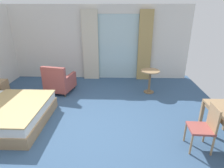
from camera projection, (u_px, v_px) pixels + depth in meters
The scene contains 8 objects.
ground at pixel (85, 133), 4.03m from camera, with size 6.93×7.56×0.10m, color #38567A.
wall_back at pixel (99, 43), 6.79m from camera, with size 6.53×0.12×2.63m, color silver.
balcony_glass_door at pixel (117, 48), 6.76m from camera, with size 1.50×0.02×2.32m, color silver.
curtain_panel_left at pixel (90, 46), 6.66m from camera, with size 0.57×0.10×2.47m, color beige.
curtain_panel_right at pixel (145, 46), 6.61m from camera, with size 0.47×0.10×2.47m, color tan.
desk_chair at pixel (205, 126), 3.35m from camera, with size 0.43×0.43×0.89m.
armchair_by_window at pixel (59, 82), 5.80m from camera, with size 0.89×0.93×0.90m.
round_cafe_table at pixel (150, 77), 5.73m from camera, with size 0.58×0.58×0.73m.
Camera 1 is at (0.70, -3.33, 2.43)m, focal length 29.79 mm.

